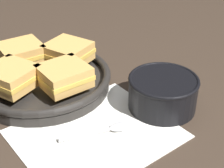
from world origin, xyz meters
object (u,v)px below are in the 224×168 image
object	(u,v)px
spoon	(111,129)
sandwich_near_left	(21,53)
sandwich_far_right	(68,52)
sandwich_near_right	(11,77)
sandwich_far_left	(64,76)
skillet	(43,80)
soup_bowl	(163,91)

from	to	relation	value
spoon	sandwich_near_left	world-z (taller)	sandwich_near_left
sandwich_near_left	sandwich_far_right	size ratio (longest dim) A/B	0.80
sandwich_far_right	spoon	bearing A→B (deg)	-94.22
sandwich_near_right	sandwich_far_right	xyz separation A→B (m)	(0.15, 0.05, 0.00)
sandwich_near_right	spoon	bearing A→B (deg)	-55.62
sandwich_near_right	sandwich_far_left	size ratio (longest dim) A/B	1.20
sandwich_near_right	sandwich_far_right	world-z (taller)	same
spoon	sandwich_near_right	size ratio (longest dim) A/B	1.11
spoon	sandwich_far_left	bearing A→B (deg)	113.48
spoon	sandwich_far_left	size ratio (longest dim) A/B	1.33
skillet	sandwich_far_right	size ratio (longest dim) A/B	2.38
sandwich_near_left	soup_bowl	bearing A→B (deg)	-51.69
sandwich_far_left	sandwich_far_right	xyz separation A→B (m)	(0.05, 0.10, 0.00)
spoon	sandwich_far_right	bearing A→B (deg)	96.04
spoon	sandwich_near_right	bearing A→B (deg)	134.63
sandwich_near_left	sandwich_near_right	size ratio (longest dim) A/B	0.80
sandwich_near_left	sandwich_far_left	distance (m)	0.16
sandwich_near_right	sandwich_far_left	world-z (taller)	same
sandwich_near_left	spoon	bearing A→B (deg)	-74.49
spoon	sandwich_near_right	xyz separation A→B (m)	(-0.14, 0.20, 0.06)
spoon	skillet	distance (m)	0.23
skillet	sandwich_far_left	bearing A→B (deg)	-72.37
soup_bowl	spoon	bearing A→B (deg)	-172.15
sandwich_far_right	sandwich_near_right	bearing A→B (deg)	-162.37
soup_bowl	skillet	size ratio (longest dim) A/B	0.47
soup_bowl	sandwich_far_left	xyz separation A→B (m)	(-0.17, 0.13, 0.02)
spoon	skillet	bearing A→B (deg)	115.02
soup_bowl	spoon	world-z (taller)	soup_bowl
skillet	spoon	bearing A→B (deg)	-75.23
sandwich_near_right	sandwich_far_right	size ratio (longest dim) A/B	1.00
spoon	sandwich_near_left	distance (m)	0.32
sandwich_far_left	soup_bowl	bearing A→B (deg)	-36.25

